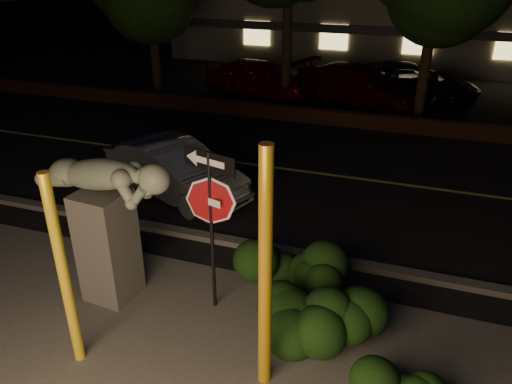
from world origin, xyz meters
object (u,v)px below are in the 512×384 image
yellow_pole_left (64,274)px  parked_car_red (260,78)px  parked_car_darkred (360,85)px  yellow_pole_right (265,276)px  signpost (210,201)px  parked_car_dark (408,82)px  silver_sedan (175,170)px  sculpture (105,213)px

yellow_pole_left → parked_car_red: (-2.18, 14.83, -0.74)m
yellow_pole_left → parked_car_darkred: bearing=82.8°
yellow_pole_left → parked_car_red: bearing=98.4°
yellow_pole_right → signpost: size_ratio=1.26×
parked_car_dark → yellow_pole_right: bearing=163.3°
yellow_pole_left → silver_sedan: (-1.19, 5.42, -0.85)m
silver_sedan → parked_car_darkred: (3.07, 9.45, 0.10)m
yellow_pole_left → parked_car_red: yellow_pole_left is taller
silver_sedan → parked_car_red: parked_car_red is taller
yellow_pole_right → silver_sedan: (-3.90, 4.92, -1.11)m
yellow_pole_right → sculpture: bearing=162.1°
yellow_pole_right → sculpture: 3.20m
silver_sedan → parked_car_dark: size_ratio=0.73×
parked_car_red → yellow_pole_right: bearing=-154.8°
signpost → parked_car_red: signpost is taller
sculpture → parked_car_dark: bearing=80.2°
signpost → yellow_pole_left: bearing=-113.2°
signpost → parked_car_darkred: 13.17m
parked_car_dark → yellow_pole_left: bearing=153.9°
signpost → sculpture: bearing=-155.1°
yellow_pole_left → sculpture: 1.52m
yellow_pole_left → yellow_pole_right: bearing=10.4°
sculpture → parked_car_dark: size_ratio=0.49×
parked_car_darkred → parked_car_dark: (1.71, 1.13, -0.00)m
sculpture → silver_sedan: size_ratio=0.67×
parked_car_red → silver_sedan: bearing=-167.6°
yellow_pole_left → parked_car_red: size_ratio=0.67×
yellow_pole_right → parked_car_dark: yellow_pole_right is taller
parked_car_red → parked_car_darkred: size_ratio=0.86×
signpost → parked_car_red: (-3.60, 13.06, -1.23)m
yellow_pole_right → parked_car_darkred: bearing=93.3°
yellow_pole_right → sculpture: (-3.04, 0.98, -0.13)m
signpost → silver_sedan: bearing=140.9°
parked_car_darkred → signpost: bearing=-164.6°
sculpture → silver_sedan: bearing=107.6°
silver_sedan → sculpture: bearing=-145.1°
silver_sedan → signpost: bearing=-121.9°
sculpture → parked_car_dark: 15.07m
parked_car_darkred → parked_car_dark: 2.05m
sculpture → parked_car_darkred: size_ratio=0.51×
silver_sedan → parked_car_dark: 11.61m
signpost → sculpture: 1.80m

